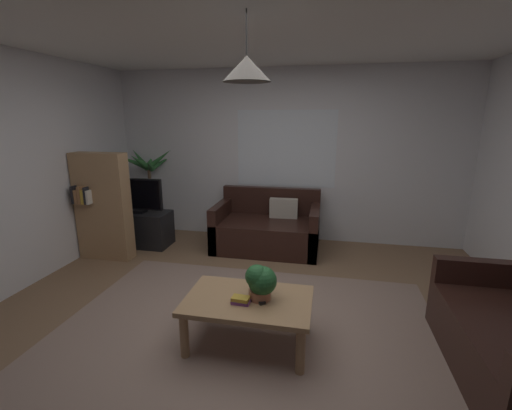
{
  "coord_description": "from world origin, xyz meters",
  "views": [
    {
      "loc": [
        0.62,
        -2.71,
        1.83
      ],
      "look_at": [
        0.0,
        0.3,
        1.05
      ],
      "focal_mm": 24.31,
      "sensor_mm": 36.0,
      "label": 1
    }
  ],
  "objects_px": {
    "potted_palm_corner": "(150,193)",
    "book_on_table_0": "(241,302)",
    "tv": "(136,195)",
    "book_on_table_1": "(241,299)",
    "remote_on_table_1": "(259,299)",
    "potted_plant_on_table": "(260,281)",
    "pendant_lamp": "(247,69)",
    "bookshelf_corner": "(103,206)",
    "remote_on_table_0": "(255,299)",
    "tv_stand": "(140,228)",
    "couch_under_window": "(267,230)",
    "coffee_table": "(248,306)"
  },
  "relations": [
    {
      "from": "coffee_table",
      "to": "potted_plant_on_table",
      "type": "height_order",
      "value": "potted_plant_on_table"
    },
    {
      "from": "remote_on_table_1",
      "to": "book_on_table_0",
      "type": "bearing_deg",
      "value": 173.51
    },
    {
      "from": "potted_plant_on_table",
      "to": "potted_palm_corner",
      "type": "bearing_deg",
      "value": 132.71
    },
    {
      "from": "couch_under_window",
      "to": "coffee_table",
      "type": "relative_size",
      "value": 1.42
    },
    {
      "from": "couch_under_window",
      "to": "pendant_lamp",
      "type": "height_order",
      "value": "pendant_lamp"
    },
    {
      "from": "remote_on_table_1",
      "to": "pendant_lamp",
      "type": "distance_m",
      "value": 1.74
    },
    {
      "from": "book_on_table_1",
      "to": "coffee_table",
      "type": "bearing_deg",
      "value": 63.88
    },
    {
      "from": "remote_on_table_0",
      "to": "potted_palm_corner",
      "type": "relative_size",
      "value": 0.12
    },
    {
      "from": "book_on_table_0",
      "to": "potted_palm_corner",
      "type": "bearing_deg",
      "value": 129.84
    },
    {
      "from": "remote_on_table_1",
      "to": "tv",
      "type": "relative_size",
      "value": 0.2
    },
    {
      "from": "book_on_table_1",
      "to": "tv_stand",
      "type": "relative_size",
      "value": 0.15
    },
    {
      "from": "couch_under_window",
      "to": "potted_plant_on_table",
      "type": "distance_m",
      "value": 2.21
    },
    {
      "from": "book_on_table_1",
      "to": "tv",
      "type": "relative_size",
      "value": 0.17
    },
    {
      "from": "potted_palm_corner",
      "to": "couch_under_window",
      "type": "bearing_deg",
      "value": -8.55
    },
    {
      "from": "couch_under_window",
      "to": "potted_palm_corner",
      "type": "relative_size",
      "value": 1.05
    },
    {
      "from": "potted_palm_corner",
      "to": "pendant_lamp",
      "type": "relative_size",
      "value": 3.03
    },
    {
      "from": "coffee_table",
      "to": "remote_on_table_0",
      "type": "height_order",
      "value": "remote_on_table_0"
    },
    {
      "from": "potted_plant_on_table",
      "to": "bookshelf_corner",
      "type": "bearing_deg",
      "value": 149.49
    },
    {
      "from": "coffee_table",
      "to": "book_on_table_1",
      "type": "height_order",
      "value": "book_on_table_1"
    },
    {
      "from": "coffee_table",
      "to": "remote_on_table_1",
      "type": "xyz_separation_m",
      "value": [
        0.09,
        -0.01,
        0.07
      ]
    },
    {
      "from": "coffee_table",
      "to": "tv_stand",
      "type": "height_order",
      "value": "tv_stand"
    },
    {
      "from": "book_on_table_0",
      "to": "potted_palm_corner",
      "type": "distance_m",
      "value": 3.33
    },
    {
      "from": "couch_under_window",
      "to": "bookshelf_corner",
      "type": "xyz_separation_m",
      "value": [
        -2.04,
        -0.77,
        0.43
      ]
    },
    {
      "from": "remote_on_table_0",
      "to": "remote_on_table_1",
      "type": "xyz_separation_m",
      "value": [
        0.03,
        0.01,
        0.0
      ]
    },
    {
      "from": "couch_under_window",
      "to": "potted_palm_corner",
      "type": "distance_m",
      "value": 2.01
    },
    {
      "from": "coffee_table",
      "to": "remote_on_table_1",
      "type": "bearing_deg",
      "value": -7.77
    },
    {
      "from": "tv",
      "to": "bookshelf_corner",
      "type": "distance_m",
      "value": 0.54
    },
    {
      "from": "book_on_table_1",
      "to": "pendant_lamp",
      "type": "relative_size",
      "value": 0.3
    },
    {
      "from": "coffee_table",
      "to": "book_on_table_0",
      "type": "distance_m",
      "value": 0.12
    },
    {
      "from": "coffee_table",
      "to": "remote_on_table_0",
      "type": "distance_m",
      "value": 0.1
    },
    {
      "from": "remote_on_table_0",
      "to": "couch_under_window",
      "type": "bearing_deg",
      "value": 162.39
    },
    {
      "from": "remote_on_table_1",
      "to": "potted_plant_on_table",
      "type": "distance_m",
      "value": 0.15
    },
    {
      "from": "bookshelf_corner",
      "to": "tv",
      "type": "bearing_deg",
      "value": 69.8
    },
    {
      "from": "tv",
      "to": "potted_plant_on_table",
      "type": "bearing_deg",
      "value": -41.06
    },
    {
      "from": "potted_plant_on_table",
      "to": "tv_stand",
      "type": "xyz_separation_m",
      "value": [
        -2.18,
        1.92,
        -0.32
      ]
    },
    {
      "from": "remote_on_table_1",
      "to": "tv_stand",
      "type": "bearing_deg",
      "value": 102.13
    },
    {
      "from": "tv_stand",
      "to": "tv",
      "type": "relative_size",
      "value": 1.14
    },
    {
      "from": "potted_palm_corner",
      "to": "book_on_table_0",
      "type": "bearing_deg",
      "value": -50.16
    },
    {
      "from": "couch_under_window",
      "to": "book_on_table_1",
      "type": "bearing_deg",
      "value": -85.5
    },
    {
      "from": "tv_stand",
      "to": "bookshelf_corner",
      "type": "height_order",
      "value": "bookshelf_corner"
    },
    {
      "from": "book_on_table_0",
      "to": "book_on_table_1",
      "type": "height_order",
      "value": "book_on_table_1"
    },
    {
      "from": "remote_on_table_1",
      "to": "tv",
      "type": "distance_m",
      "value": 2.91
    },
    {
      "from": "remote_on_table_0",
      "to": "tv_stand",
      "type": "relative_size",
      "value": 0.18
    },
    {
      "from": "remote_on_table_1",
      "to": "potted_plant_on_table",
      "type": "height_order",
      "value": "potted_plant_on_table"
    },
    {
      "from": "remote_on_table_0",
      "to": "tv",
      "type": "xyz_separation_m",
      "value": [
        -2.13,
        1.93,
        0.33
      ]
    },
    {
      "from": "potted_palm_corner",
      "to": "tv",
      "type": "bearing_deg",
      "value": -80.7
    },
    {
      "from": "potted_plant_on_table",
      "to": "tv_stand",
      "type": "distance_m",
      "value": 2.92
    },
    {
      "from": "book_on_table_0",
      "to": "remote_on_table_1",
      "type": "height_order",
      "value": "book_on_table_0"
    },
    {
      "from": "tv",
      "to": "pendant_lamp",
      "type": "xyz_separation_m",
      "value": [
        2.08,
        -1.91,
        1.4
      ]
    },
    {
      "from": "tv",
      "to": "book_on_table_1",
      "type": "bearing_deg",
      "value": -44.36
    }
  ]
}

